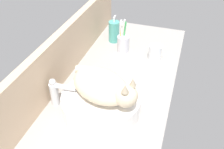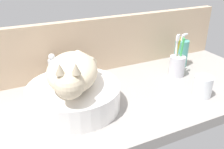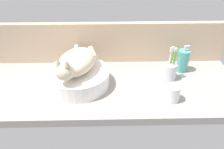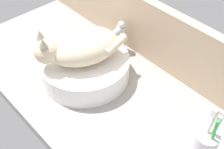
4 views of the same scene
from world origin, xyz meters
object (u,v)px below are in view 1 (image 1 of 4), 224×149
cat (105,86)px  water_glass (155,53)px  toothbrush_cup (123,43)px  sink_basin (102,103)px  soap_dispenser (114,31)px  faucet (57,91)px

cat → water_glass: (46.90, -12.24, -10.70)cm
cat → toothbrush_cup: (49.66, 6.57, -9.11)cm
sink_basin → cat: bearing=-108.3°
sink_basin → toothbrush_cup: (49.23, 5.27, 0.87)cm
soap_dispenser → water_glass: size_ratio=2.00×
sink_basin → toothbrush_cup: size_ratio=1.74×
sink_basin → toothbrush_cup: 49.52cm
cat → sink_basin: bearing=71.7°
sink_basin → soap_dispenser: size_ratio=2.03×
sink_basin → toothbrush_cup: bearing=6.1°
cat → toothbrush_cup: size_ratio=1.62×
faucet → soap_dispenser: (60.29, -6.08, -0.87)cm
sink_basin → water_glass: sink_basin is taller
toothbrush_cup → water_glass: (-2.76, -18.81, -1.59)cm
soap_dispenser → toothbrush_cup: size_ratio=0.86×
soap_dispenser → cat: bearing=-165.8°
toothbrush_cup → water_glass: size_ratio=2.34×
sink_basin → faucet: 19.97cm
water_glass → faucet: bearing=145.7°
toothbrush_cup → water_glass: toothbrush_cup is taller
soap_dispenser → toothbrush_cup: 12.26cm
water_glass → soap_dispenser: bearing=66.6°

